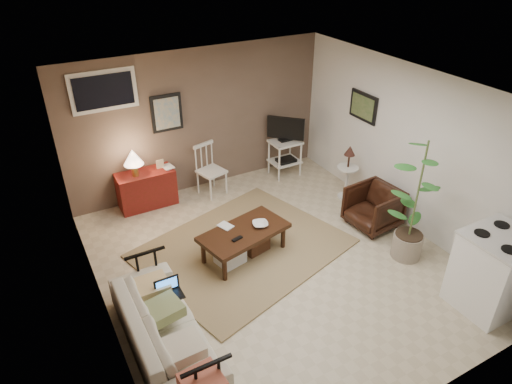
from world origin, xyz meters
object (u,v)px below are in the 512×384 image
spindle_chair (211,171)px  tv_stand (285,145)px  potted_plant (417,198)px  red_console (145,186)px  armchair (374,206)px  sofa (164,322)px  stove (494,272)px  side_table (348,166)px  coffee_table (244,241)px

spindle_chair → tv_stand: size_ratio=0.79×
tv_stand → potted_plant: 2.90m
red_console → armchair: 3.62m
sofa → red_console: red_console is taller
armchair → spindle_chair: bearing=-144.9°
spindle_chair → red_console: bearing=172.9°
red_console → tv_stand: size_ratio=0.95×
sofa → tv_stand: (3.27, 2.77, 0.22)m
sofa → potted_plant: potted_plant is taller
potted_plant → stove: bearing=-82.0°
side_table → stove: stove is taller
spindle_chair → tv_stand: (1.46, -0.04, 0.18)m
tv_stand → side_table: (0.47, -1.19, -0.00)m
spindle_chair → sofa: bearing=-122.7°
red_console → stove: bearing=-55.2°
coffee_table → side_table: 2.35m
coffee_table → spindle_chair: (0.33, 1.82, 0.16)m
sofa → stove: (3.63, -1.25, 0.14)m
sofa → potted_plant: (3.47, -0.10, 0.58)m
coffee_table → tv_stand: tv_stand is taller
red_console → sofa: bearing=-103.5°
coffee_table → spindle_chair: 1.86m
sofa → tv_stand: size_ratio=1.69×
sofa → tv_stand: bearing=-49.7°
coffee_table → side_table: size_ratio=1.39×
potted_plant → stove: (0.16, -1.15, -0.45)m
coffee_table → potted_plant: (1.99, -1.09, 0.70)m
side_table → red_console: bearing=155.7°
side_table → stove: (-0.10, -2.83, -0.09)m
sofa → stove: bearing=-109.1°
stove → potted_plant: bearing=98.0°
spindle_chair → potted_plant: 3.39m
side_table → stove: bearing=-92.1°
armchair → potted_plant: 1.02m
spindle_chair → side_table: bearing=-32.5°
sofa → red_console: 3.03m
tv_stand → side_table: size_ratio=1.17×
coffee_table → armchair: bearing=-7.5°
red_console → stove: (2.92, -4.20, 0.14)m
side_table → potted_plant: size_ratio=0.53×
spindle_chair → side_table: 2.29m
red_console → side_table: 3.33m
red_console → potted_plant: 4.15m
potted_plant → coffee_table: bearing=151.2°
coffee_table → spindle_chair: spindle_chair is taller
coffee_table → red_console: red_console is taller
tv_stand → armchair: size_ratio=1.59×
side_table → stove: 2.84m
stove → armchair: bearing=92.2°
coffee_table → tv_stand: (1.79, 1.78, 0.33)m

